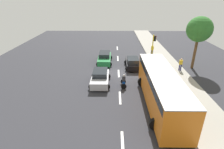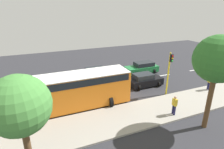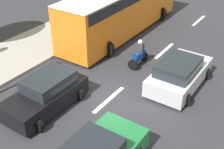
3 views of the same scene
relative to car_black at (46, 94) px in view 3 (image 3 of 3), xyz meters
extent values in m
cube|color=#2D2D33|center=(-1.97, -1.99, -0.76)|extent=(40.00, 60.00, 0.10)
cube|color=#9E998E|center=(5.03, -1.99, -0.63)|extent=(4.00, 60.00, 0.15)
cube|color=white|center=(-1.97, -13.99, -0.70)|extent=(0.20, 2.40, 0.01)
cube|color=white|center=(-1.97, -7.99, -0.70)|extent=(0.20, 2.40, 0.01)
cube|color=white|center=(-1.97, -1.99, -0.70)|extent=(0.20, 2.40, 0.01)
cube|color=black|center=(0.00, 0.07, -0.15)|extent=(1.76, 3.91, 0.80)
cube|color=#1E2328|center=(0.00, -0.24, 0.53)|extent=(1.48, 2.19, 0.56)
cylinder|color=black|center=(-0.77, 1.36, -0.39)|extent=(0.64, 0.22, 0.64)
cylinder|color=black|center=(0.77, 1.36, -0.39)|extent=(0.64, 0.22, 0.64)
cylinder|color=black|center=(-0.77, -1.22, -0.39)|extent=(0.64, 0.22, 0.64)
cylinder|color=black|center=(0.77, -1.22, -0.39)|extent=(0.64, 0.22, 0.64)
cube|color=#B7B7BC|center=(-4.18, -4.92, -0.15)|extent=(1.93, 4.08, 0.80)
cube|color=#1E2328|center=(-4.18, -4.60, 0.53)|extent=(1.62, 2.29, 0.56)
cylinder|color=black|center=(-3.32, -6.27, -0.39)|extent=(0.64, 0.22, 0.64)
cylinder|color=black|center=(-5.03, -6.27, -0.39)|extent=(0.64, 0.22, 0.64)
cylinder|color=black|center=(-3.32, -3.58, -0.39)|extent=(0.64, 0.22, 0.64)
cylinder|color=black|center=(-5.03, -3.58, -0.39)|extent=(0.64, 0.22, 0.64)
cylinder|color=black|center=(-3.21, 0.51, -0.39)|extent=(0.64, 0.22, 0.64)
cube|color=orange|center=(1.68, -8.97, 0.94)|extent=(2.50, 11.00, 2.90)
cylinder|color=black|center=(0.58, -5.45, -0.21)|extent=(1.00, 0.30, 1.00)
cylinder|color=black|center=(2.78, -5.45, -0.21)|extent=(1.00, 0.30, 1.00)
cylinder|color=black|center=(0.58, -12.49, -0.21)|extent=(1.00, 0.30, 1.00)
cylinder|color=black|center=(2.78, -12.49, -0.21)|extent=(1.00, 0.30, 1.00)
cylinder|color=black|center=(-1.51, -4.96, -0.41)|extent=(0.60, 0.10, 0.60)
cylinder|color=black|center=(-1.51, -6.16, -0.41)|extent=(0.60, 0.10, 0.60)
cube|color=navy|center=(-1.51, -5.61, -0.16)|extent=(0.28, 1.10, 0.36)
sphere|color=navy|center=(-1.51, -5.41, 0.02)|extent=(0.32, 0.32, 0.32)
cylinder|color=black|center=(-1.51, -5.06, 0.19)|extent=(0.55, 0.04, 0.04)
cube|color=#333338|center=(-1.51, -5.71, 0.29)|extent=(0.36, 0.24, 0.60)
sphere|color=silver|center=(-1.51, -5.66, 0.69)|extent=(0.26, 0.26, 0.26)
camera|label=1|loc=(-2.59, -23.12, 8.71)|focal=28.23mm
camera|label=2|loc=(16.52, -11.09, 7.95)|focal=29.38mm
camera|label=3|loc=(-8.30, 7.15, 7.57)|focal=47.34mm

